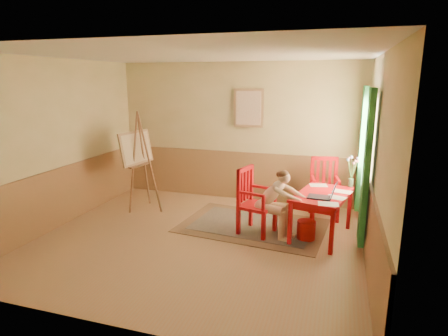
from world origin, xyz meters
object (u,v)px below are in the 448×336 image
(figure, at_px, (275,200))
(laptop, at_px, (324,195))
(chair_left, at_px, (254,201))
(easel, at_px, (138,152))
(chair_back, at_px, (324,188))
(table, at_px, (322,199))

(figure, height_order, laptop, figure)
(chair_left, distance_m, easel, 2.51)
(chair_back, bearing_deg, table, -89.58)
(chair_left, bearing_deg, laptop, -4.11)
(table, height_order, laptop, laptop)
(table, distance_m, chair_left, 1.07)
(chair_left, relative_size, laptop, 2.54)
(laptop, relative_size, easel, 0.23)
(figure, xyz_separation_m, easel, (-2.73, 0.61, 0.50))
(figure, bearing_deg, chair_left, 167.98)
(chair_left, xyz_separation_m, laptop, (1.08, -0.08, 0.23))
(chair_left, distance_m, laptop, 1.11)
(chair_back, relative_size, figure, 0.98)
(table, xyz_separation_m, chair_left, (-1.05, -0.17, -0.09))
(chair_back, xyz_separation_m, figure, (-0.70, -1.18, 0.07))
(chair_back, height_order, easel, easel)
(chair_left, distance_m, chair_back, 1.52)
(chair_back, xyz_separation_m, easel, (-3.43, -0.57, 0.57))
(table, bearing_deg, easel, 173.83)
(chair_back, relative_size, easel, 0.58)
(easel, bearing_deg, laptop, -10.08)
(table, distance_m, laptop, 0.28)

